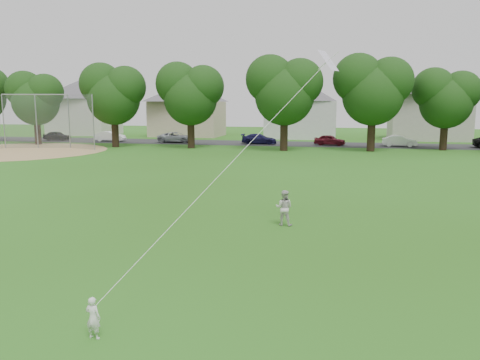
% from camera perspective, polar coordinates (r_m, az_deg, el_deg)
% --- Properties ---
extents(ground, '(160.00, 160.00, 0.00)m').
position_cam_1_polar(ground, '(13.36, -11.22, -10.84)').
color(ground, '#285413').
rests_on(ground, ground).
extents(street, '(90.00, 7.00, 0.01)m').
position_cam_1_polar(street, '(53.92, 6.60, 4.40)').
color(street, '#2D2D30').
rests_on(street, ground).
extents(dirt_infield, '(18.00, 18.00, 0.02)m').
position_cam_1_polar(dirt_infield, '(50.44, -26.11, 3.18)').
color(dirt_infield, '#9E7F51').
rests_on(dirt_infield, ground).
extents(toddler, '(0.33, 0.23, 0.86)m').
position_cam_1_polar(toddler, '(9.93, -17.47, -15.74)').
color(toddler, silver).
rests_on(toddler, ground).
extents(older_boy, '(0.71, 0.58, 1.35)m').
position_cam_1_polar(older_boy, '(17.72, 5.39, -3.40)').
color(older_boy, beige).
rests_on(older_boy, ground).
extents(kite, '(2.48, 5.06, 11.35)m').
position_cam_1_polar(kite, '(12.63, 0.42, 3.69)').
color(kite, white).
rests_on(kite, ground).
extents(baseball_backstop, '(12.05, 4.83, 5.47)m').
position_cam_1_polar(baseball_backstop, '(52.02, -23.80, 6.51)').
color(baseball_backstop, gray).
rests_on(baseball_backstop, ground).
extents(tree_row, '(81.25, 9.15, 9.72)m').
position_cam_1_polar(tree_row, '(46.90, 9.38, 10.99)').
color(tree_row, black).
rests_on(tree_row, ground).
extents(parked_cars, '(71.16, 2.62, 1.26)m').
position_cam_1_polar(parked_cars, '(52.64, 11.97, 4.80)').
color(parked_cars, black).
rests_on(parked_cars, ground).
extents(house_row, '(76.97, 13.69, 10.40)m').
position_cam_1_polar(house_row, '(63.61, 8.66, 9.53)').
color(house_row, beige).
rests_on(house_row, ground).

